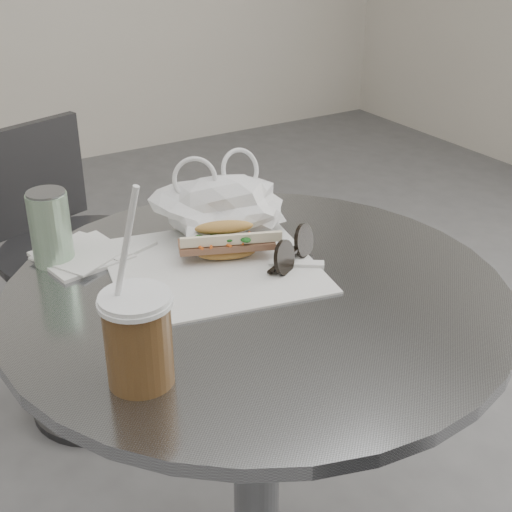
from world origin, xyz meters
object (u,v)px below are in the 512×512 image
iced_coffee (138,338)px  sunglasses (293,252)px  drink_can (50,228)px  cafe_table (256,430)px  banh_mi (226,241)px  chair_far (77,292)px

iced_coffee → sunglasses: size_ratio=2.14×
iced_coffee → drink_can: iced_coffee is taller
cafe_table → banh_mi: 0.32m
sunglasses → drink_can: 0.38m
sunglasses → drink_can: bearing=118.3°
chair_far → drink_can: 0.77m
chair_far → drink_can: bearing=53.8°
banh_mi → sunglasses: (0.08, -0.07, -0.01)m
iced_coffee → sunglasses: bearing=25.9°
banh_mi → chair_far: bearing=116.0°
cafe_table → banh_mi: (0.01, 0.10, 0.31)m
chair_far → iced_coffee: size_ratio=2.97×
banh_mi → iced_coffee: (-0.24, -0.23, 0.03)m
cafe_table → sunglasses: 0.31m
chair_far → sunglasses: size_ratio=6.37×
cafe_table → iced_coffee: 0.43m
cafe_table → iced_coffee: size_ratio=2.97×
sunglasses → cafe_table: bearing=172.0°
chair_far → drink_can: drink_can is taller
banh_mi → drink_can: 0.28m
cafe_table → iced_coffee: bearing=-152.5°
drink_can → chair_far: bearing=72.4°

